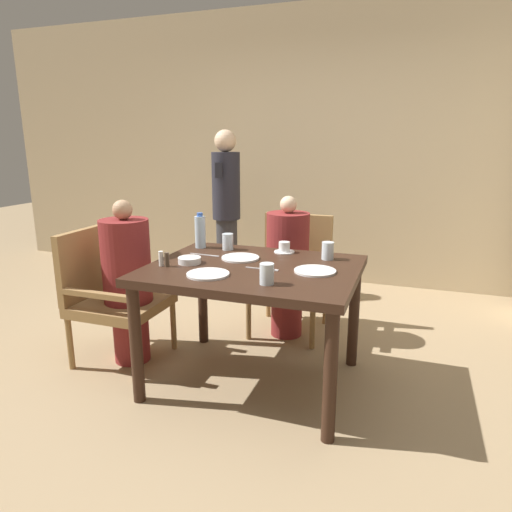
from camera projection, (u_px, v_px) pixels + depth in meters
The scene contains 21 objects.
ground_plane at pixel (253, 381), 2.89m from camera, with size 16.00×16.00×0.00m, color #9E8460.
wall_back at pixel (330, 148), 4.70m from camera, with size 8.00×0.06×2.80m.
dining_table at pixel (253, 281), 2.73m from camera, with size 1.23×0.98×0.76m.
chair_left_side at pixel (110, 291), 3.11m from camera, with size 0.56×0.56×0.91m.
diner_in_left_chair at pixel (128, 281), 3.04m from camera, with size 0.32×0.32×1.11m.
chair_far_side at pixel (292, 270), 3.61m from camera, with size 0.56×0.56×0.91m.
diner_in_far_chair at pixel (287, 266), 3.46m from camera, with size 0.32×0.32×1.09m.
standing_host at pixel (226, 208), 4.40m from camera, with size 0.27×0.30×1.58m.
plate_main_left at pixel (315, 271), 2.59m from camera, with size 0.24×0.24×0.01m.
plate_main_right at pixel (240, 258), 2.87m from camera, with size 0.24×0.24×0.01m.
plate_dessert_center at pixel (208, 274), 2.52m from camera, with size 0.24×0.24×0.01m.
teacup_with_saucer at pixel (284, 248), 3.03m from camera, with size 0.14×0.14×0.07m.
bowl_small at pixel (189, 260), 2.76m from camera, with size 0.14×0.14×0.04m.
water_bottle at pixel (200, 231), 3.15m from camera, with size 0.07×0.07×0.24m.
glass_tall_near at pixel (228, 242), 3.10m from camera, with size 0.08×0.08×0.11m.
glass_tall_mid at pixel (267, 274), 2.35m from camera, with size 0.08×0.08×0.11m.
glass_tall_far at pixel (328, 251), 2.85m from camera, with size 0.08×0.08×0.11m.
salt_shaker at pixel (161, 259), 2.70m from camera, with size 0.03×0.03×0.09m.
pepper_shaker at pixel (167, 260), 2.69m from camera, with size 0.03×0.03×0.09m.
fork_beside_plate at pixel (265, 269), 2.63m from camera, with size 0.20×0.02×0.00m.
knife_beside_plate at pixel (206, 255), 2.96m from camera, with size 0.21×0.02×0.00m.
Camera 1 is at (0.88, -2.46, 1.48)m, focal length 32.00 mm.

